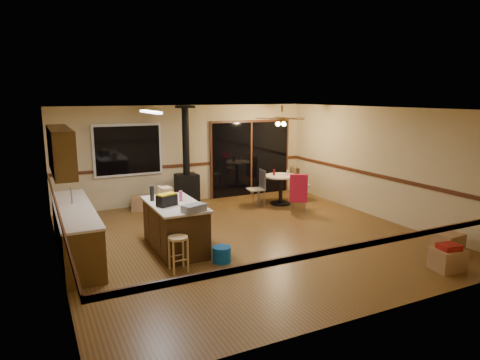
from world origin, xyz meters
TOP-DOWN VIEW (x-y plane):
  - floor at (0.00, 0.00)m, footprint 7.00×7.00m
  - ceiling at (0.00, 0.00)m, footprint 7.00×7.00m
  - wall_back at (0.00, 3.50)m, footprint 7.00×0.00m
  - wall_front at (0.00, -3.50)m, footprint 7.00×0.00m
  - wall_left at (-3.50, 0.00)m, footprint 0.00×7.00m
  - wall_right at (3.50, 0.00)m, footprint 0.00×7.00m
  - chair_rail at (0.00, 0.00)m, footprint 7.00×7.00m
  - window at (-1.60, 3.45)m, footprint 1.72×0.10m
  - sliding_door at (1.90, 3.45)m, footprint 2.52×0.10m
  - lower_cabinets at (-3.20, 0.50)m, footprint 0.60×3.00m
  - countertop at (-3.20, 0.50)m, footprint 0.64×3.04m
  - upper_cabinets at (-3.33, 0.70)m, footprint 0.35×2.00m
  - kitchen_island at (-1.50, 0.00)m, footprint 0.88×1.68m
  - wood_stove at (-0.20, 3.05)m, footprint 0.55×0.50m
  - ceiling_fan at (2.07, 2.07)m, footprint 0.24×0.24m
  - fluorescent_strip at (-1.80, 0.30)m, footprint 0.10×1.20m
  - toolbox_grey at (-1.38, -0.72)m, footprint 0.46×0.36m
  - toolbox_black at (-1.68, -0.13)m, footprint 0.40×0.30m
  - toolbox_yellow_lid at (-1.68, -0.13)m, footprint 0.38×0.29m
  - box_on_island at (-1.50, 0.56)m, footprint 0.22×0.30m
  - bottle_dark at (-1.82, 0.35)m, footprint 0.11×0.11m
  - bottle_pink at (-1.34, 0.10)m, footprint 0.07×0.07m
  - bottle_white at (-1.57, 0.72)m, footprint 0.07×0.07m
  - bar_stool at (-1.76, -0.98)m, footprint 0.43×0.43m
  - blue_bucket at (-0.97, -0.94)m, footprint 0.43×0.43m
  - dining_table at (2.07, 2.07)m, footprint 0.86×0.86m
  - glass_red at (1.92, 2.17)m, footprint 0.07×0.07m
  - glass_cream at (2.25, 2.02)m, footprint 0.06×0.06m
  - chair_left at (1.48, 2.16)m, footprint 0.45×0.44m
  - chair_near at (2.07, 1.22)m, footprint 0.61×0.62m
  - chair_right at (2.60, 2.16)m, footprint 0.54×0.51m
  - box_under_window at (-1.42, 3.09)m, footprint 0.55×0.48m
  - box_corner_a at (2.25, -2.93)m, footprint 0.53×0.47m
  - box_corner_b at (2.93, -2.40)m, footprint 0.49×0.43m
  - box_small_red at (2.25, -2.93)m, footprint 0.36×0.32m

SIDE VIEW (x-z plane):
  - floor at x=0.00m, z-range 0.00..0.00m
  - blue_bucket at x=-0.97m, z-range 0.00..0.27m
  - box_corner_a at x=2.25m, z-range 0.00..0.36m
  - box_under_window at x=-1.42m, z-range 0.00..0.37m
  - box_corner_b at x=2.93m, z-range 0.00..0.38m
  - bar_stool at x=-1.76m, z-range 0.00..0.59m
  - box_small_red at x=2.25m, z-range 0.36..0.45m
  - lower_cabinets at x=-3.20m, z-range 0.00..0.86m
  - kitchen_island at x=-1.50m, z-range 0.00..0.90m
  - dining_table at x=2.07m, z-range 0.14..0.92m
  - chair_left at x=1.48m, z-range 0.33..0.85m
  - chair_near at x=2.07m, z-range 0.25..0.95m
  - chair_right at x=2.60m, z-range 0.25..0.95m
  - wood_stove at x=-0.20m, z-range -0.53..1.99m
  - glass_cream at x=2.25m, z-range 0.78..0.92m
  - glass_red at x=1.92m, z-range 0.78..0.94m
  - countertop at x=-3.20m, z-range 0.86..0.90m
  - toolbox_grey at x=-1.38m, z-range 0.90..1.03m
  - box_on_island at x=-1.50m, z-range 0.90..1.09m
  - bottle_white at x=-1.57m, z-range 0.90..1.09m
  - bottle_pink at x=-1.34m, z-range 0.90..1.10m
  - toolbox_black at x=-1.68m, z-range 0.90..1.10m
  - chair_rail at x=0.00m, z-range 0.96..1.04m
  - bottle_dark at x=-1.82m, z-range 0.90..1.18m
  - sliding_door at x=1.90m, z-range 0.00..2.10m
  - toolbox_yellow_lid at x=-1.68m, z-range 1.10..1.12m
  - wall_back at x=0.00m, z-range -2.20..4.80m
  - wall_front at x=0.00m, z-range -2.20..4.80m
  - wall_left at x=-3.50m, z-range -2.20..4.80m
  - wall_right at x=3.50m, z-range -2.20..4.80m
  - window at x=-1.60m, z-range 0.84..2.16m
  - upper_cabinets at x=-3.33m, z-range 1.50..2.30m
  - ceiling_fan at x=2.07m, z-range 1.94..2.49m
  - fluorescent_strip at x=-1.80m, z-range 2.54..2.58m
  - ceiling at x=0.00m, z-range 2.60..2.60m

